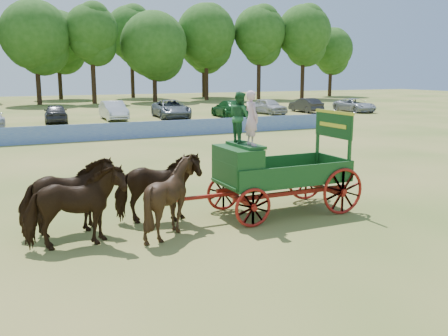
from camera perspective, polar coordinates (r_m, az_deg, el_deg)
ground at (r=17.26m, az=14.63°, el=-3.38°), size 160.00×160.00×0.00m
horse_lead_left at (r=12.39m, az=-16.71°, el=-4.35°), size 2.37×1.09×1.99m
horse_lead_right at (r=13.44m, az=-17.41°, el=-3.20°), size 2.48×1.37×1.99m
horse_wheel_left at (r=12.92m, az=-6.12°, el=-3.30°), size 1.87×1.68×2.00m
horse_wheel_right at (r=13.94m, az=-7.60°, el=-2.29°), size 2.54×1.57×1.99m
farm_dray at (r=14.50m, az=4.26°, el=0.68°), size 6.00×2.00×3.66m
sponsor_banner at (r=32.53m, az=-7.41°, el=4.45°), size 26.00×0.08×1.05m
parked_cars at (r=44.50m, az=-11.49°, el=6.37°), size 52.06×7.66×1.65m
treeline at (r=72.32m, az=-21.50°, el=14.29°), size 93.80×21.86×14.74m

